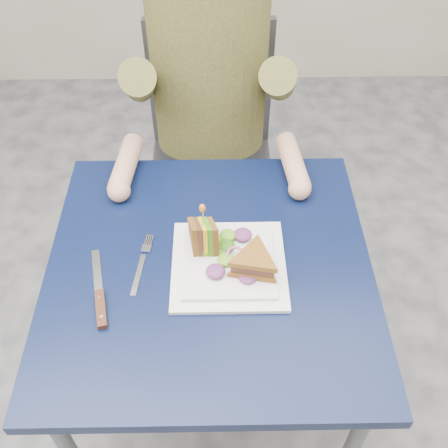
{
  "coord_description": "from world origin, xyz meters",
  "views": [
    {
      "loc": [
        0.02,
        -0.76,
        1.68
      ],
      "look_at": [
        0.03,
        0.04,
        0.82
      ],
      "focal_mm": 42.0,
      "sensor_mm": 36.0,
      "label": 1
    }
  ],
  "objects_px": {
    "fork": "(141,265)",
    "sandwich_upright": "(204,237)",
    "knife": "(100,302)",
    "table": "(210,285)",
    "chair": "(211,140)",
    "sandwich_flat": "(254,262)",
    "diner": "(209,58)",
    "plate": "(229,264)"
  },
  "relations": [
    {
      "from": "chair",
      "to": "sandwich_upright",
      "type": "bearing_deg",
      "value": -91.05
    },
    {
      "from": "fork",
      "to": "knife",
      "type": "relative_size",
      "value": 0.82
    },
    {
      "from": "fork",
      "to": "table",
      "type": "bearing_deg",
      "value": 0.75
    },
    {
      "from": "chair",
      "to": "diner",
      "type": "height_order",
      "value": "diner"
    },
    {
      "from": "sandwich_flat",
      "to": "fork",
      "type": "xyz_separation_m",
      "value": [
        -0.26,
        0.03,
        -0.04
      ]
    },
    {
      "from": "table",
      "to": "knife",
      "type": "xyz_separation_m",
      "value": [
        -0.24,
        -0.1,
        0.09
      ]
    },
    {
      "from": "sandwich_flat",
      "to": "chair",
      "type": "bearing_deg",
      "value": 97.62
    },
    {
      "from": "plate",
      "to": "fork",
      "type": "distance_m",
      "value": 0.2
    },
    {
      "from": "chair",
      "to": "knife",
      "type": "xyz_separation_m",
      "value": [
        -0.24,
        -0.81,
        0.2
      ]
    },
    {
      "from": "plate",
      "to": "knife",
      "type": "relative_size",
      "value": 1.18
    },
    {
      "from": "diner",
      "to": "sandwich_upright",
      "type": "bearing_deg",
      "value": -91.26
    },
    {
      "from": "table",
      "to": "sandwich_flat",
      "type": "height_order",
      "value": "sandwich_flat"
    },
    {
      "from": "plate",
      "to": "fork",
      "type": "height_order",
      "value": "plate"
    },
    {
      "from": "fork",
      "to": "knife",
      "type": "bearing_deg",
      "value": -127.82
    },
    {
      "from": "chair",
      "to": "fork",
      "type": "distance_m",
      "value": 0.76
    },
    {
      "from": "sandwich_flat",
      "to": "fork",
      "type": "relative_size",
      "value": 0.82
    },
    {
      "from": "diner",
      "to": "plate",
      "type": "relative_size",
      "value": 2.87
    },
    {
      "from": "fork",
      "to": "sandwich_upright",
      "type": "bearing_deg",
      "value": 15.49
    },
    {
      "from": "knife",
      "to": "table",
      "type": "bearing_deg",
      "value": 23.75
    },
    {
      "from": "table",
      "to": "chair",
      "type": "relative_size",
      "value": 0.81
    },
    {
      "from": "chair",
      "to": "sandwich_flat",
      "type": "bearing_deg",
      "value": -82.38
    },
    {
      "from": "diner",
      "to": "knife",
      "type": "height_order",
      "value": "diner"
    },
    {
      "from": "chair",
      "to": "sandwich_upright",
      "type": "relative_size",
      "value": 7.25
    },
    {
      "from": "diner",
      "to": "table",
      "type": "bearing_deg",
      "value": -90.0
    },
    {
      "from": "table",
      "to": "chair",
      "type": "bearing_deg",
      "value": 90.0
    },
    {
      "from": "diner",
      "to": "fork",
      "type": "distance_m",
      "value": 0.65
    },
    {
      "from": "plate",
      "to": "fork",
      "type": "bearing_deg",
      "value": 178.6
    },
    {
      "from": "chair",
      "to": "sandwich_upright",
      "type": "distance_m",
      "value": 0.72
    },
    {
      "from": "plate",
      "to": "sandwich_upright",
      "type": "distance_m",
      "value": 0.09
    },
    {
      "from": "diner",
      "to": "fork",
      "type": "bearing_deg",
      "value": -104.63
    },
    {
      "from": "table",
      "to": "fork",
      "type": "height_order",
      "value": "fork"
    },
    {
      "from": "table",
      "to": "sandwich_upright",
      "type": "xyz_separation_m",
      "value": [
        -0.01,
        0.04,
        0.13
      ]
    },
    {
      "from": "sandwich_flat",
      "to": "sandwich_upright",
      "type": "distance_m",
      "value": 0.13
    },
    {
      "from": "knife",
      "to": "sandwich_flat",
      "type": "bearing_deg",
      "value": 12.08
    },
    {
      "from": "diner",
      "to": "sandwich_upright",
      "type": "relative_size",
      "value": 5.8
    },
    {
      "from": "diner",
      "to": "plate",
      "type": "xyz_separation_m",
      "value": [
        0.04,
        -0.61,
        -0.18
      ]
    },
    {
      "from": "sandwich_flat",
      "to": "sandwich_upright",
      "type": "relative_size",
      "value": 1.15
    },
    {
      "from": "table",
      "to": "sandwich_flat",
      "type": "distance_m",
      "value": 0.16
    },
    {
      "from": "table",
      "to": "knife",
      "type": "height_order",
      "value": "knife"
    },
    {
      "from": "sandwich_flat",
      "to": "knife",
      "type": "distance_m",
      "value": 0.35
    },
    {
      "from": "knife",
      "to": "chair",
      "type": "bearing_deg",
      "value": 73.86
    },
    {
      "from": "plate",
      "to": "sandwich_flat",
      "type": "height_order",
      "value": "sandwich_flat"
    }
  ]
}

